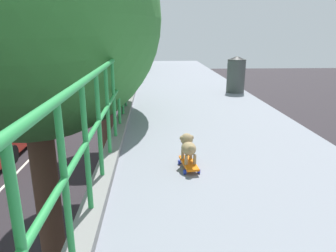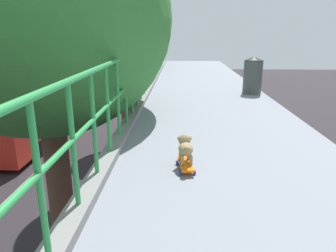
% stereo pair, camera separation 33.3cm
% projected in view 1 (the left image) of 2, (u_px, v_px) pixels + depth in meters
% --- Properties ---
extents(city_bus, '(2.76, 10.11, 3.21)m').
position_uv_depth(city_bus, '(8.00, 116.00, 18.54)').
color(city_bus, '#B02318').
rests_on(city_bus, ground).
extents(roadside_tree_mid, '(4.71, 4.71, 8.95)m').
position_uv_depth(roadside_tree_mid, '(26.00, 22.00, 5.41)').
color(roadside_tree_mid, '#513728').
rests_on(roadside_tree_mid, ground).
extents(roadside_tree_far, '(3.73, 3.73, 9.51)m').
position_uv_depth(roadside_tree_far, '(100.00, 4.00, 12.35)').
color(roadside_tree_far, brown).
rests_on(roadside_tree_far, ground).
extents(roadside_tree_farthest, '(3.73, 3.73, 7.37)m').
position_uv_depth(roadside_tree_farthest, '(108.00, 47.00, 17.31)').
color(roadside_tree_farthest, '#48342E').
rests_on(roadside_tree_farthest, ground).
extents(toy_skateboard, '(0.22, 0.44, 0.08)m').
position_uv_depth(toy_skateboard, '(189.00, 164.00, 3.56)').
color(toy_skateboard, orange).
rests_on(toy_skateboard, overpass_deck).
extents(small_dog, '(0.19, 0.36, 0.30)m').
position_uv_depth(small_dog, '(188.00, 146.00, 3.56)').
color(small_dog, '#9E8259').
rests_on(small_dog, toy_skateboard).
extents(litter_bin, '(0.47, 0.47, 0.93)m').
position_uv_depth(litter_bin, '(236.00, 74.00, 8.06)').
color(litter_bin, '#454A49').
rests_on(litter_bin, overpass_deck).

